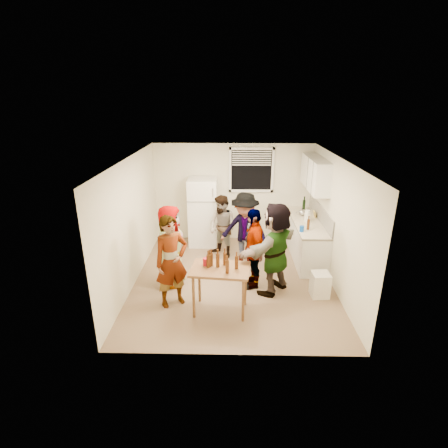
{
  "coord_description": "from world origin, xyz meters",
  "views": [
    {
      "loc": [
        -0.04,
        -6.42,
        3.59
      ],
      "look_at": [
        -0.19,
        0.21,
        1.15
      ],
      "focal_mm": 28.0,
      "sensor_mm": 36.0,
      "label": 1
    }
  ],
  "objects_px": {
    "refrigerator": "(203,212)",
    "guest_grey": "(173,284)",
    "blue_cup": "(302,231)",
    "guest_back_left": "(222,256)",
    "beer_bottle_table": "(218,267)",
    "guest_orange": "(273,290)",
    "beer_bottle_counter": "(308,229)",
    "guest_stripe": "(174,303)",
    "kettle": "(302,215)",
    "serving_table": "(220,310)",
    "red_cup": "(206,265)",
    "guest_back_right": "(244,265)",
    "wine_bottle": "(303,211)",
    "guest_black": "(252,285)",
    "trash_bin": "(320,284)"
  },
  "relations": [
    {
      "from": "blue_cup",
      "to": "guest_back_left",
      "type": "height_order",
      "value": "blue_cup"
    },
    {
      "from": "refrigerator",
      "to": "beer_bottle_table",
      "type": "xyz_separation_m",
      "value": [
        0.48,
        -2.95,
        -0.01
      ]
    },
    {
      "from": "red_cup",
      "to": "guest_back_right",
      "type": "relative_size",
      "value": 0.08
    },
    {
      "from": "wine_bottle",
      "to": "beer_bottle_counter",
      "type": "height_order",
      "value": "wine_bottle"
    },
    {
      "from": "refrigerator",
      "to": "blue_cup",
      "type": "height_order",
      "value": "refrigerator"
    },
    {
      "from": "beer_bottle_table",
      "to": "guest_back_right",
      "type": "height_order",
      "value": "beer_bottle_table"
    },
    {
      "from": "beer_bottle_counter",
      "to": "serving_table",
      "type": "relative_size",
      "value": 0.23
    },
    {
      "from": "red_cup",
      "to": "guest_back_left",
      "type": "xyz_separation_m",
      "value": [
        0.23,
        2.14,
        -0.84
      ]
    },
    {
      "from": "beer_bottle_table",
      "to": "guest_back_left",
      "type": "height_order",
      "value": "beer_bottle_table"
    },
    {
      "from": "wine_bottle",
      "to": "guest_back_left",
      "type": "relative_size",
      "value": 0.19
    },
    {
      "from": "trash_bin",
      "to": "serving_table",
      "type": "height_order",
      "value": "trash_bin"
    },
    {
      "from": "refrigerator",
      "to": "guest_back_left",
      "type": "relative_size",
      "value": 1.15
    },
    {
      "from": "refrigerator",
      "to": "guest_grey",
      "type": "height_order",
      "value": "refrigerator"
    },
    {
      "from": "kettle",
      "to": "beer_bottle_table",
      "type": "xyz_separation_m",
      "value": [
        -1.92,
        -2.6,
        -0.06
      ]
    },
    {
      "from": "kettle",
      "to": "guest_back_left",
      "type": "distance_m",
      "value": 2.14
    },
    {
      "from": "serving_table",
      "to": "guest_orange",
      "type": "distance_m",
      "value": 1.23
    },
    {
      "from": "refrigerator",
      "to": "kettle",
      "type": "distance_m",
      "value": 2.43
    },
    {
      "from": "wine_bottle",
      "to": "guest_back_right",
      "type": "distance_m",
      "value": 2.13
    },
    {
      "from": "refrigerator",
      "to": "guest_back_right",
      "type": "distance_m",
      "value": 1.8
    },
    {
      "from": "red_cup",
      "to": "guest_orange",
      "type": "distance_m",
      "value": 1.63
    },
    {
      "from": "blue_cup",
      "to": "red_cup",
      "type": "distance_m",
      "value": 2.42
    },
    {
      "from": "guest_grey",
      "to": "trash_bin",
      "type": "bearing_deg",
      "value": -98.35
    },
    {
      "from": "beer_bottle_table",
      "to": "blue_cup",
      "type": "bearing_deg",
      "value": 41.92
    },
    {
      "from": "wine_bottle",
      "to": "guest_stripe",
      "type": "bearing_deg",
      "value": -135.61
    },
    {
      "from": "kettle",
      "to": "serving_table",
      "type": "distance_m",
      "value": 3.37
    },
    {
      "from": "wine_bottle",
      "to": "guest_grey",
      "type": "height_order",
      "value": "wine_bottle"
    },
    {
      "from": "beer_bottle_table",
      "to": "guest_orange",
      "type": "bearing_deg",
      "value": 31.89
    },
    {
      "from": "guest_back_left",
      "to": "guest_orange",
      "type": "distance_m",
      "value": 1.85
    },
    {
      "from": "refrigerator",
      "to": "serving_table",
      "type": "height_order",
      "value": "refrigerator"
    },
    {
      "from": "beer_bottle_counter",
      "to": "blue_cup",
      "type": "distance_m",
      "value": 0.2
    },
    {
      "from": "beer_bottle_counter",
      "to": "guest_stripe",
      "type": "relative_size",
      "value": 0.13
    },
    {
      "from": "refrigerator",
      "to": "guest_stripe",
      "type": "bearing_deg",
      "value": -96.89
    },
    {
      "from": "guest_grey",
      "to": "wine_bottle",
      "type": "bearing_deg",
      "value": -55.76
    },
    {
      "from": "wine_bottle",
      "to": "blue_cup",
      "type": "distance_m",
      "value": 1.44
    },
    {
      "from": "blue_cup",
      "to": "serving_table",
      "type": "distance_m",
      "value": 2.47
    },
    {
      "from": "guest_black",
      "to": "guest_grey",
      "type": "bearing_deg",
      "value": -102.82
    },
    {
      "from": "beer_bottle_table",
      "to": "guest_back_right",
      "type": "relative_size",
      "value": 0.14
    },
    {
      "from": "refrigerator",
      "to": "beer_bottle_table",
      "type": "height_order",
      "value": "refrigerator"
    },
    {
      "from": "beer_bottle_counter",
      "to": "refrigerator",
      "type": "bearing_deg",
      "value": 151.16
    },
    {
      "from": "guest_orange",
      "to": "kettle",
      "type": "bearing_deg",
      "value": -164.75
    },
    {
      "from": "guest_stripe",
      "to": "guest_orange",
      "type": "height_order",
      "value": "guest_orange"
    },
    {
      "from": "refrigerator",
      "to": "guest_orange",
      "type": "relative_size",
      "value": 0.95
    },
    {
      "from": "trash_bin",
      "to": "guest_back_left",
      "type": "relative_size",
      "value": 0.32
    },
    {
      "from": "trash_bin",
      "to": "red_cup",
      "type": "distance_m",
      "value": 2.24
    },
    {
      "from": "blue_cup",
      "to": "beer_bottle_table",
      "type": "height_order",
      "value": "blue_cup"
    },
    {
      "from": "guest_back_right",
      "to": "guest_black",
      "type": "xyz_separation_m",
      "value": [
        0.14,
        -0.87,
        0.0
      ]
    },
    {
      "from": "guest_back_left",
      "to": "guest_orange",
      "type": "xyz_separation_m",
      "value": [
        1.03,
        -1.54,
        0.0
      ]
    },
    {
      "from": "kettle",
      "to": "guest_back_right",
      "type": "distance_m",
      "value": 1.88
    },
    {
      "from": "beer_bottle_counter",
      "to": "guest_back_right",
      "type": "xyz_separation_m",
      "value": [
        -1.35,
        0.07,
        -0.9
      ]
    },
    {
      "from": "beer_bottle_table",
      "to": "guest_stripe",
      "type": "relative_size",
      "value": 0.14
    }
  ]
}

